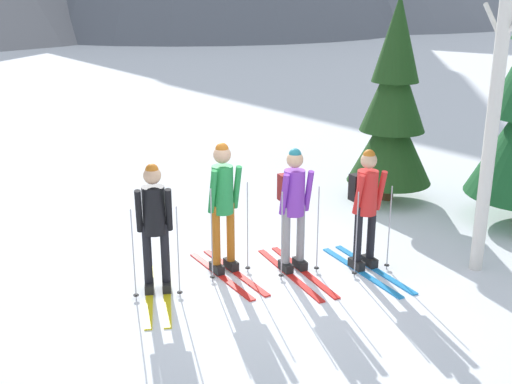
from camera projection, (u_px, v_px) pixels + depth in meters
name	position (u px, v px, depth m)	size (l,w,h in m)	color
ground_plane	(253.00, 279.00, 8.45)	(400.00, 400.00, 0.00)	white
skier_in_black	(155.00, 222.00, 7.81)	(0.61, 1.72, 1.69)	yellow
skier_in_green	(223.00, 202.00, 8.34)	(0.89, 1.68, 1.80)	red
skier_in_purple	(294.00, 204.00, 8.40)	(0.73, 1.79, 1.72)	red
skier_in_red	(366.00, 203.00, 8.48)	(0.79, 1.75, 1.69)	#1E84D1
pine_tree_near	(393.00, 110.00, 11.06)	(1.49, 1.49, 3.61)	#51381E
birch_tree_tall	(498.00, 77.00, 7.94)	(0.78, 0.86, 5.14)	silver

